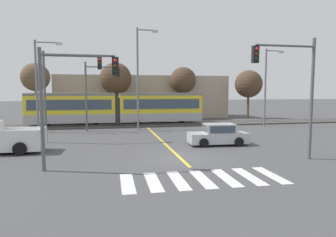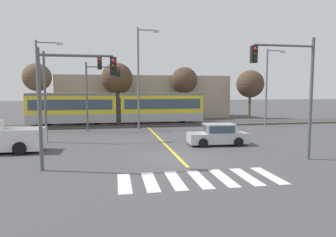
# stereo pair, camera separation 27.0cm
# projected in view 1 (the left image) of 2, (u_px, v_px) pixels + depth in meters

# --- Properties ---
(ground_plane) EXTENTS (200.00, 200.00, 0.00)m
(ground_plane) POSITION_uv_depth(u_px,v_px,m) (180.00, 158.00, 17.27)
(ground_plane) COLOR #474749
(track_bed) EXTENTS (120.00, 4.00, 0.18)m
(track_bed) POSITION_uv_depth(u_px,v_px,m) (145.00, 125.00, 33.31)
(track_bed) COLOR #4C4742
(track_bed) RESTS_ON ground
(rail_near) EXTENTS (120.00, 0.08, 0.10)m
(rail_near) POSITION_uv_depth(u_px,v_px,m) (146.00, 124.00, 32.60)
(rail_near) COLOR #939399
(rail_near) RESTS_ON track_bed
(rail_far) EXTENTS (120.00, 0.08, 0.10)m
(rail_far) POSITION_uv_depth(u_px,v_px,m) (145.00, 123.00, 34.00)
(rail_far) COLOR #939399
(rail_far) RESTS_ON track_bed
(light_rail_tram) EXTENTS (18.50, 2.64, 3.43)m
(light_rail_tram) POSITION_uv_depth(u_px,v_px,m) (117.00, 107.00, 32.52)
(light_rail_tram) COLOR #9E9EA3
(light_rail_tram) RESTS_ON track_bed
(crosswalk_stripe_0) EXTENTS (0.59, 2.81, 0.01)m
(crosswalk_stripe_0) POSITION_uv_depth(u_px,v_px,m) (127.00, 183.00, 12.62)
(crosswalk_stripe_0) COLOR silver
(crosswalk_stripe_0) RESTS_ON ground
(crosswalk_stripe_1) EXTENTS (0.59, 2.81, 0.01)m
(crosswalk_stripe_1) POSITION_uv_depth(u_px,v_px,m) (153.00, 182.00, 12.82)
(crosswalk_stripe_1) COLOR silver
(crosswalk_stripe_1) RESTS_ON ground
(crosswalk_stripe_2) EXTENTS (0.59, 2.81, 0.01)m
(crosswalk_stripe_2) POSITION_uv_depth(u_px,v_px,m) (178.00, 180.00, 13.03)
(crosswalk_stripe_2) COLOR silver
(crosswalk_stripe_2) RESTS_ON ground
(crosswalk_stripe_3) EXTENTS (0.59, 2.81, 0.01)m
(crosswalk_stripe_3) POSITION_uv_depth(u_px,v_px,m) (202.00, 179.00, 13.23)
(crosswalk_stripe_3) COLOR silver
(crosswalk_stripe_3) RESTS_ON ground
(crosswalk_stripe_4) EXTENTS (0.59, 2.81, 0.01)m
(crosswalk_stripe_4) POSITION_uv_depth(u_px,v_px,m) (226.00, 177.00, 13.44)
(crosswalk_stripe_4) COLOR silver
(crosswalk_stripe_4) RESTS_ON ground
(crosswalk_stripe_5) EXTENTS (0.59, 2.81, 0.01)m
(crosswalk_stripe_5) POSITION_uv_depth(u_px,v_px,m) (249.00, 176.00, 13.64)
(crosswalk_stripe_5) COLOR silver
(crosswalk_stripe_5) RESTS_ON ground
(crosswalk_stripe_6) EXTENTS (0.59, 2.81, 0.01)m
(crosswalk_stripe_6) POSITION_uv_depth(u_px,v_px,m) (271.00, 175.00, 13.85)
(crosswalk_stripe_6) COLOR silver
(crosswalk_stripe_6) RESTS_ON ground
(lane_centre_line) EXTENTS (0.20, 16.58, 0.01)m
(lane_centre_line) POSITION_uv_depth(u_px,v_px,m) (162.00, 141.00, 23.28)
(lane_centre_line) COLOR gold
(lane_centre_line) RESTS_ON ground
(sedan_crossing) EXTENTS (4.28, 2.08, 1.52)m
(sedan_crossing) POSITION_uv_depth(u_px,v_px,m) (218.00, 135.00, 21.46)
(sedan_crossing) COLOR #B7BABF
(sedan_crossing) RESTS_ON ground
(traffic_light_mid_left) EXTENTS (4.25, 0.38, 6.76)m
(traffic_light_mid_left) POSITION_uv_depth(u_px,v_px,m) (64.00, 82.00, 22.22)
(traffic_light_mid_left) COLOR #515459
(traffic_light_mid_left) RESTS_ON ground
(traffic_light_near_left) EXTENTS (3.75, 0.38, 5.92)m
(traffic_light_near_left) POSITION_uv_depth(u_px,v_px,m) (69.00, 89.00, 14.41)
(traffic_light_near_left) COLOR #515459
(traffic_light_near_left) RESTS_ON ground
(traffic_light_near_right) EXTENTS (3.75, 0.38, 6.78)m
(traffic_light_near_right) POSITION_uv_depth(u_px,v_px,m) (294.00, 81.00, 16.44)
(traffic_light_near_right) COLOR #515459
(traffic_light_near_right) RESTS_ON ground
(traffic_light_far_left) EXTENTS (3.25, 0.38, 6.56)m
(traffic_light_far_left) POSITION_uv_depth(u_px,v_px,m) (97.00, 86.00, 28.41)
(traffic_light_far_left) COLOR #515459
(traffic_light_far_left) RESTS_ON ground
(street_lamp_west) EXTENTS (2.47, 0.28, 8.47)m
(street_lamp_west) POSITION_uv_depth(u_px,v_px,m) (39.00, 80.00, 27.50)
(street_lamp_west) COLOR slate
(street_lamp_west) RESTS_ON ground
(street_lamp_centre) EXTENTS (2.15, 0.28, 9.96)m
(street_lamp_centre) POSITION_uv_depth(u_px,v_px,m) (139.00, 73.00, 29.40)
(street_lamp_centre) COLOR slate
(street_lamp_centre) RESTS_ON ground
(street_lamp_east) EXTENTS (2.11, 0.28, 8.32)m
(street_lamp_east) POSITION_uv_depth(u_px,v_px,m) (267.00, 83.00, 32.24)
(street_lamp_east) COLOR slate
(street_lamp_east) RESTS_ON ground
(bare_tree_far_west) EXTENTS (3.24, 3.24, 7.03)m
(bare_tree_far_west) POSITION_uv_depth(u_px,v_px,m) (35.00, 77.00, 34.37)
(bare_tree_far_west) COLOR brown
(bare_tree_far_west) RESTS_ON ground
(bare_tree_west) EXTENTS (3.92, 3.92, 7.32)m
(bare_tree_west) POSITION_uv_depth(u_px,v_px,m) (116.00, 79.00, 37.11)
(bare_tree_west) COLOR brown
(bare_tree_west) RESTS_ON ground
(bare_tree_east) EXTENTS (3.46, 3.46, 6.97)m
(bare_tree_east) POSITION_uv_depth(u_px,v_px,m) (183.00, 80.00, 39.68)
(bare_tree_east) COLOR brown
(bare_tree_east) RESTS_ON ground
(bare_tree_far_east) EXTENTS (3.73, 3.73, 6.63)m
(bare_tree_far_east) POSITION_uv_depth(u_px,v_px,m) (249.00, 84.00, 40.88)
(bare_tree_far_east) COLOR brown
(bare_tree_far_east) RESTS_ON ground
(building_backdrop_far) EXTENTS (23.52, 6.00, 5.90)m
(building_backdrop_far) POSITION_uv_depth(u_px,v_px,m) (143.00, 97.00, 42.74)
(building_backdrop_far) COLOR tan
(building_backdrop_far) RESTS_ON ground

